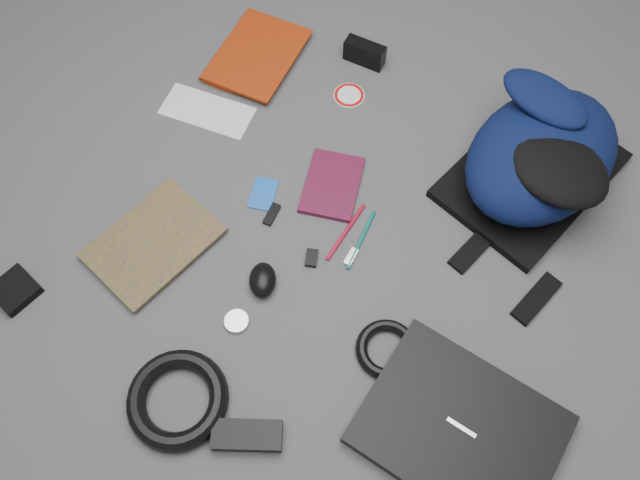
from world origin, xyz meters
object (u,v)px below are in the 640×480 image
(textbook_red, at_px, (224,43))
(power_brick, at_px, (247,435))
(compact_camera, at_px, (365,53))
(mouse, at_px, (263,280))
(dvd_case, at_px, (332,185))
(laptop, at_px, (459,429))
(pouch, at_px, (15,290))
(comic_book, at_px, (125,216))
(backpack, at_px, (542,155))

(textbook_red, height_order, power_brick, power_brick)
(compact_camera, bearing_deg, mouse, -83.80)
(mouse, bearing_deg, power_brick, -92.73)
(mouse, bearing_deg, dvd_case, 58.76)
(laptop, relative_size, textbook_red, 1.37)
(laptop, xyz_separation_m, pouch, (-0.95, -0.05, -0.01))
(comic_book, xyz_separation_m, pouch, (-0.13, -0.24, 0.00))
(backpack, distance_m, comic_book, 0.93)
(dvd_case, bearing_deg, backpack, 16.16)
(laptop, relative_size, pouch, 4.29)
(backpack, height_order, pouch, backpack)
(dvd_case, xyz_separation_m, mouse, (-0.06, -0.28, 0.01))
(power_brick, xyz_separation_m, pouch, (-0.58, 0.10, -0.01))
(textbook_red, bearing_deg, pouch, -94.87)
(backpack, height_order, dvd_case, backpack)
(comic_book, bearing_deg, dvd_case, 53.29)
(power_brick, height_order, pouch, power_brick)
(comic_book, xyz_separation_m, power_brick, (0.45, -0.34, 0.01))
(pouch, bearing_deg, compact_camera, 60.53)
(compact_camera, relative_size, pouch, 1.25)
(comic_book, bearing_deg, power_brick, -14.84)
(backpack, xyz_separation_m, power_brick, (-0.38, -0.76, -0.08))
(laptop, relative_size, comic_book, 1.34)
(dvd_case, xyz_separation_m, pouch, (-0.54, -0.48, 0.00))
(laptop, relative_size, compact_camera, 3.44)
(backpack, relative_size, compact_camera, 4.28)
(pouch, bearing_deg, laptop, 2.92)
(backpack, bearing_deg, laptop, -67.03)
(dvd_case, bearing_deg, pouch, -145.56)
(backpack, xyz_separation_m, mouse, (-0.48, -0.46, -0.07))
(compact_camera, xyz_separation_m, power_brick, (0.09, -0.97, -0.01))
(mouse, bearing_deg, backpack, 23.98)
(backpack, bearing_deg, pouch, -121.61)
(backpack, distance_m, textbook_red, 0.84)
(textbook_red, xyz_separation_m, compact_camera, (0.36, 0.08, 0.01))
(compact_camera, xyz_separation_m, mouse, (-0.00, -0.66, -0.01))
(dvd_case, height_order, power_brick, power_brick)
(laptop, bearing_deg, pouch, -164.46)
(dvd_case, bearing_deg, laptop, -53.44)
(pouch, bearing_deg, dvd_case, 41.67)
(comic_book, bearing_deg, compact_camera, 83.00)
(dvd_case, xyz_separation_m, power_brick, (0.04, -0.58, 0.01))
(laptop, xyz_separation_m, compact_camera, (-0.46, 0.82, 0.01))
(compact_camera, relative_size, mouse, 1.30)
(comic_book, bearing_deg, textbook_red, 112.83)
(backpack, bearing_deg, dvd_case, -132.78)
(power_brick, bearing_deg, mouse, 88.41)
(comic_book, bearing_deg, backpack, 49.69)
(compact_camera, bearing_deg, laptop, -53.78)
(mouse, bearing_deg, textbook_red, 101.21)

